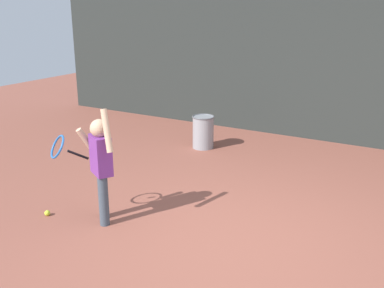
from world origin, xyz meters
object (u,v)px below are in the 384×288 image
Objects in this scene: tennis_player at (99,161)px; tennis_ball_7 at (47,213)px; ball_hopper at (203,132)px; tennis_ball_1 at (206,138)px.

tennis_ball_7 is at bearing -130.24° from tennis_player.
tennis_player is 3.04m from ball_hopper.
tennis_player reaches higher than ball_hopper.
tennis_ball_1 is at bearing 128.89° from tennis_player.
tennis_ball_1 and tennis_ball_7 have the same top height.
ball_hopper is at bearing 126.76° from tennis_player.
tennis_ball_7 is at bearing -92.38° from tennis_ball_1.
ball_hopper is 8.52× the size of tennis_ball_7.
tennis_player is 2.40× the size of ball_hopper.
ball_hopper is at bearing -68.30° from tennis_ball_1.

